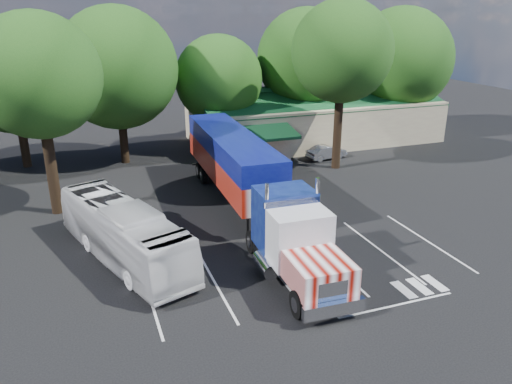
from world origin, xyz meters
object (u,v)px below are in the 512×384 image
object	(u,v)px
woman	(304,202)
silver_sedan	(327,152)
semi_truck	(245,174)
bicycle	(230,179)
tour_bus	(124,232)

from	to	relation	value
woman	silver_sedan	distance (m)	13.45
semi_truck	silver_sedan	distance (m)	14.86
bicycle	tour_bus	size ratio (longest dim) A/B	0.14
silver_sedan	woman	bearing A→B (deg)	135.95
semi_truck	bicycle	xyz separation A→B (m)	(0.81, 5.99, -2.34)
woman	bicycle	world-z (taller)	woman
tour_bus	silver_sedan	distance (m)	23.27
bicycle	semi_truck	bearing A→B (deg)	-125.23
semi_truck	woman	size ratio (longest dim) A/B	12.58
woman	tour_bus	xyz separation A→B (m)	(-11.50, -2.24, 0.64)
woman	silver_sedan	size ratio (longest dim) A/B	0.50
woman	tour_bus	size ratio (longest dim) A/B	0.17
semi_truck	tour_bus	size ratio (longest dim) A/B	2.08
bicycle	tour_bus	world-z (taller)	tour_bus
silver_sedan	bicycle	bearing A→B (deg)	100.05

